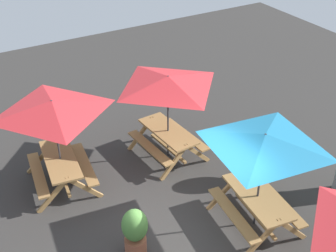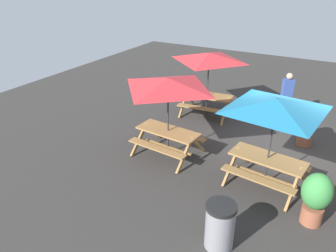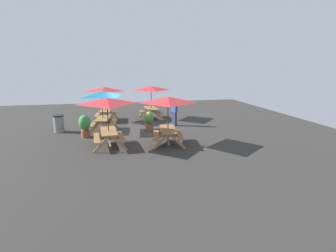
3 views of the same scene
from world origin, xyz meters
TOP-DOWN VIEW (x-y plane):
  - ground_plane at (0.00, 0.00)m, footprint 24.00×24.00m
  - picnic_table_1 at (-2.84, 1.32)m, footprint 2.14×2.14m
  - picnic_table_2 at (-3.06, -1.46)m, footprint 2.25×2.25m
  - picnic_table_4 at (0.29, 1.67)m, footprint 2.81×2.81m
  - potted_plant_0 at (-0.92, 2.56)m, footprint 0.62×0.62m
  - potted_plant_1 at (-0.23, -0.94)m, footprint 0.52×0.52m

SIDE VIEW (x-z plane):
  - ground_plane at x=0.00m, z-range 0.00..0.00m
  - potted_plant_1 at x=-0.23m, z-range 0.04..1.15m
  - potted_plant_0 at x=-0.92m, z-range 0.08..1.29m
  - picnic_table_1 at x=-2.84m, z-range 0.82..3.16m
  - picnic_table_2 at x=-3.06m, z-range 0.82..3.16m
  - picnic_table_4 at x=0.29m, z-range 0.82..3.16m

